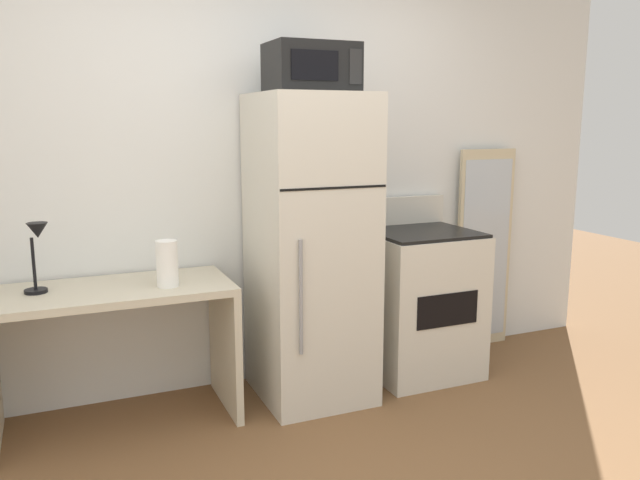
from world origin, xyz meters
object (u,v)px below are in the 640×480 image
desk_lamp (37,245)px  oven_range (420,301)px  paper_towel_roll (167,264)px  microwave (311,68)px  refrigerator (310,249)px  leaning_mirror (484,249)px  desk (114,329)px

desk_lamp → oven_range: (2.18, -0.03, -0.52)m
paper_towel_roll → oven_range: (1.58, 0.09, -0.40)m
desk_lamp → microwave: microwave is taller
desk_lamp → refrigerator: (1.42, -0.06, -0.12)m
oven_range → refrigerator: bearing=-177.6°
microwave → leaning_mirror: microwave is taller
desk_lamp → oven_range: size_ratio=0.32×
paper_towel_roll → microwave: (0.81, 0.03, 1.00)m
refrigerator → microwave: microwave is taller
desk_lamp → paper_towel_roll: (0.60, -0.12, -0.12)m
refrigerator → leaning_mirror: bearing=11.3°
refrigerator → oven_range: refrigerator is taller
paper_towel_roll → desk: bearing=161.4°
microwave → refrigerator: bearing=90.3°
paper_towel_roll → leaning_mirror: size_ratio=0.17×
refrigerator → leaning_mirror: 1.48m
desk_lamp → paper_towel_roll: size_ratio=1.47×
leaning_mirror → refrigerator: bearing=-168.7°
refrigerator → paper_towel_roll: bearing=-176.3°
refrigerator → oven_range: size_ratio=1.58×
oven_range → desk: bearing=179.8°
paper_towel_roll → leaning_mirror: leaning_mirror is taller
desk_lamp → leaning_mirror: size_ratio=0.25×
paper_towel_roll → microwave: size_ratio=0.52×
oven_range → leaning_mirror: bearing=20.6°
desk → microwave: bearing=-3.2°
desk → leaning_mirror: (2.53, 0.25, 0.17)m
refrigerator → oven_range: 0.86m
paper_towel_roll → leaning_mirror: 2.29m
oven_range → leaning_mirror: size_ratio=0.79×
refrigerator → leaning_mirror: size_ratio=1.24×
desk → desk_lamp: 0.57m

